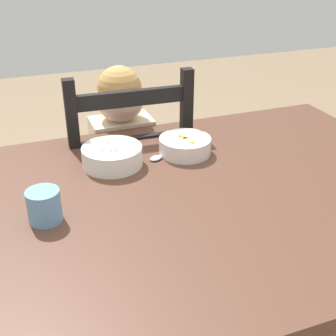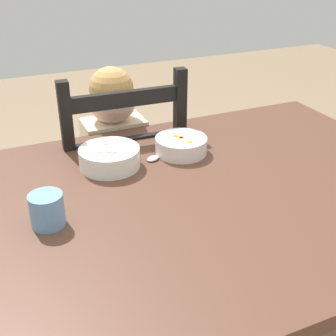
# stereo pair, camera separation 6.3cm
# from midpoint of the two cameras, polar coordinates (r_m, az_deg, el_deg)

# --- Properties ---
(dining_table) EXTENTS (1.51, 0.97, 0.75)m
(dining_table) POSITION_cam_midpoint_polar(r_m,az_deg,el_deg) (1.22, 2.59, -7.44)
(dining_table) COLOR brown
(dining_table) RESTS_ON ground
(dining_chair) EXTENTS (0.44, 0.44, 0.97)m
(dining_chair) POSITION_cam_midpoint_polar(r_m,az_deg,el_deg) (1.74, -4.25, -3.31)
(dining_chair) COLOR black
(dining_chair) RESTS_ON ground
(child_figure) EXTENTS (0.32, 0.31, 0.96)m
(child_figure) POSITION_cam_midpoint_polar(r_m,az_deg,el_deg) (1.66, -4.34, 1.67)
(child_figure) COLOR beige
(child_figure) RESTS_ON ground
(bowl_of_peas) EXTENTS (0.18, 0.18, 0.06)m
(bowl_of_peas) POSITION_cam_midpoint_polar(r_m,az_deg,el_deg) (1.31, -5.75, 1.58)
(bowl_of_peas) COLOR white
(bowl_of_peas) RESTS_ON dining_table
(bowl_of_carrots) EXTENTS (0.16, 0.16, 0.05)m
(bowl_of_carrots) POSITION_cam_midpoint_polar(r_m,az_deg,el_deg) (1.38, 3.49, 2.90)
(bowl_of_carrots) COLOR white
(bowl_of_carrots) RESTS_ON dining_table
(spoon) EXTENTS (0.13, 0.09, 0.01)m
(spoon) POSITION_cam_midpoint_polar(r_m,az_deg,el_deg) (1.37, 0.34, 1.53)
(spoon) COLOR silver
(spoon) RESTS_ON dining_table
(drinking_cup) EXTENTS (0.08, 0.08, 0.08)m
(drinking_cup) POSITION_cam_midpoint_polar(r_m,az_deg,el_deg) (1.08, -13.87, -4.74)
(drinking_cup) COLOR #679DCC
(drinking_cup) RESTS_ON dining_table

